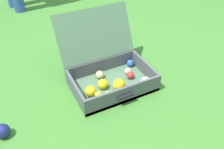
{
  "coord_description": "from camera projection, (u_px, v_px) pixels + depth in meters",
  "views": [
    {
      "loc": [
        -0.53,
        -1.08,
        1.13
      ],
      "look_at": [
        0.05,
        0.08,
        0.11
      ],
      "focal_mm": 38.98,
      "sensor_mm": 36.0,
      "label": 1
    }
  ],
  "objects": [
    {
      "name": "open_suitcase",
      "position": [
        108.0,
        70.0,
        1.7
      ],
      "size": [
        0.55,
        0.56,
        0.46
      ],
      "color": "#4C7051",
      "rests_on": "ground"
    },
    {
      "name": "ground_plane",
      "position": [
        110.0,
        96.0,
        1.64
      ],
      "size": [
        16.0,
        16.0,
        0.0
      ],
      "primitive_type": "plane",
      "color": "#3D7A2D"
    },
    {
      "name": "stray_ball_on_grass",
      "position": [
        2.0,
        131.0,
        1.36
      ],
      "size": [
        0.08,
        0.08,
        0.08
      ],
      "primitive_type": "sphere",
      "color": "navy",
      "rests_on": "ground"
    }
  ]
}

